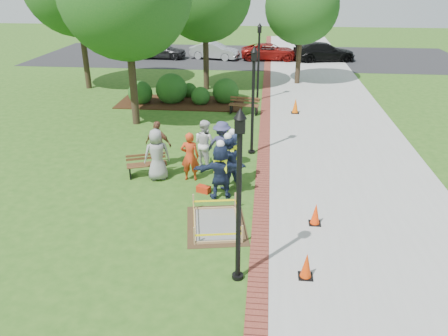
# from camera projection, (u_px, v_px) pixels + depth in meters

# --- Properties ---
(ground) EXTENTS (100.00, 100.00, 0.00)m
(ground) POSITION_uv_depth(u_px,v_px,m) (204.00, 213.00, 13.41)
(ground) COLOR #285116
(ground) RESTS_ON ground
(sidewalk) EXTENTS (6.00, 60.00, 0.02)m
(sidewalk) POSITION_uv_depth(u_px,v_px,m) (330.00, 118.00, 22.02)
(sidewalk) COLOR #9E9E99
(sidewalk) RESTS_ON ground
(brick_edging) EXTENTS (0.50, 60.00, 0.03)m
(brick_edging) POSITION_uv_depth(u_px,v_px,m) (265.00, 116.00, 22.31)
(brick_edging) COLOR maroon
(brick_edging) RESTS_ON ground
(mulch_bed) EXTENTS (7.00, 3.00, 0.05)m
(mulch_bed) POSITION_uv_depth(u_px,v_px,m) (181.00, 103.00, 24.55)
(mulch_bed) COLOR #381E0F
(mulch_bed) RESTS_ON ground
(parking_lot) EXTENTS (36.00, 12.00, 0.01)m
(parking_lot) POSITION_uv_depth(u_px,v_px,m) (248.00, 56.00, 37.88)
(parking_lot) COLOR black
(parking_lot) RESTS_ON ground
(wet_concrete_pad) EXTENTS (2.08, 2.56, 0.55)m
(wet_concrete_pad) POSITION_uv_depth(u_px,v_px,m) (216.00, 218.00, 12.67)
(wet_concrete_pad) COLOR #47331E
(wet_concrete_pad) RESTS_ON ground
(bench_near) EXTENTS (1.50, 0.92, 0.77)m
(bench_near) POSITION_uv_depth(u_px,v_px,m) (147.00, 169.00, 15.78)
(bench_near) COLOR brown
(bench_near) RESTS_ON ground
(bench_far) EXTENTS (1.59, 0.73, 0.83)m
(bench_far) POSITION_uv_depth(u_px,v_px,m) (244.00, 109.00, 22.61)
(bench_far) COLOR brown
(bench_far) RESTS_ON ground
(cone_front) EXTENTS (0.35, 0.35, 0.70)m
(cone_front) POSITION_uv_depth(u_px,v_px,m) (306.00, 266.00, 10.46)
(cone_front) COLOR black
(cone_front) RESTS_ON ground
(cone_back) EXTENTS (0.35, 0.35, 0.69)m
(cone_back) POSITION_uv_depth(u_px,v_px,m) (316.00, 214.00, 12.68)
(cone_back) COLOR black
(cone_back) RESTS_ON ground
(cone_far) EXTENTS (0.40, 0.40, 0.80)m
(cone_far) POSITION_uv_depth(u_px,v_px,m) (295.00, 106.00, 22.62)
(cone_far) COLOR black
(cone_far) RESTS_ON ground
(toolbox) EXTENTS (0.50, 0.39, 0.22)m
(toolbox) POSITION_uv_depth(u_px,v_px,m) (203.00, 189.00, 14.63)
(toolbox) COLOR red
(toolbox) RESTS_ON ground
(lamp_near) EXTENTS (0.28, 0.28, 4.26)m
(lamp_near) POSITION_uv_depth(u_px,v_px,m) (239.00, 187.00, 9.56)
(lamp_near) COLOR black
(lamp_near) RESTS_ON ground
(lamp_mid) EXTENTS (0.28, 0.28, 4.26)m
(lamp_mid) POSITION_uv_depth(u_px,v_px,m) (253.00, 93.00, 16.81)
(lamp_mid) COLOR black
(lamp_mid) RESTS_ON ground
(lamp_far) EXTENTS (0.28, 0.28, 4.26)m
(lamp_far) POSITION_uv_depth(u_px,v_px,m) (259.00, 56.00, 24.06)
(lamp_far) COLOR black
(lamp_far) RESTS_ON ground
(tree_right) EXTENTS (4.57, 4.57, 7.06)m
(tree_right) POSITION_uv_depth(u_px,v_px,m) (302.00, 7.00, 26.87)
(tree_right) COLOR #3D2D1E
(tree_right) RESTS_ON ground
(shrub_a) EXTENTS (1.35, 1.35, 1.35)m
(shrub_a) POSITION_uv_depth(u_px,v_px,m) (141.00, 103.00, 24.54)
(shrub_a) COLOR #144717
(shrub_a) RESTS_ON ground
(shrub_b) EXTENTS (1.75, 1.75, 1.75)m
(shrub_b) POSITION_uv_depth(u_px,v_px,m) (172.00, 102.00, 24.74)
(shrub_b) COLOR #144717
(shrub_b) RESTS_ON ground
(shrub_c) EXTENTS (1.05, 1.05, 1.05)m
(shrub_c) POSITION_uv_depth(u_px,v_px,m) (201.00, 104.00, 24.35)
(shrub_c) COLOR #144717
(shrub_c) RESTS_ON ground
(shrub_d) EXTENTS (1.47, 1.47, 1.47)m
(shrub_d) POSITION_uv_depth(u_px,v_px,m) (226.00, 102.00, 24.69)
(shrub_d) COLOR #144717
(shrub_d) RESTS_ON ground
(shrub_e) EXTENTS (0.90, 0.90, 0.90)m
(shrub_e) POSITION_uv_depth(u_px,v_px,m) (189.00, 97.00, 25.73)
(shrub_e) COLOR #144717
(shrub_e) RESTS_ON ground
(casual_person_a) EXTENTS (0.69, 0.57, 1.86)m
(casual_person_a) POSITION_uv_depth(u_px,v_px,m) (157.00, 155.00, 15.24)
(casual_person_a) COLOR gray
(casual_person_a) RESTS_ON ground
(casual_person_b) EXTENTS (0.58, 0.39, 1.77)m
(casual_person_b) POSITION_uv_depth(u_px,v_px,m) (190.00, 157.00, 15.21)
(casual_person_b) COLOR red
(casual_person_b) RESTS_ON ground
(casual_person_c) EXTENTS (0.69, 0.65, 1.82)m
(casual_person_c) POSITION_uv_depth(u_px,v_px,m) (205.00, 143.00, 16.29)
(casual_person_c) COLOR silver
(casual_person_c) RESTS_ON ground
(casual_person_d) EXTENTS (0.64, 0.49, 1.78)m
(casual_person_d) POSITION_uv_depth(u_px,v_px,m) (158.00, 144.00, 16.26)
(casual_person_d) COLOR brown
(casual_person_d) RESTS_ON ground
(casual_person_e) EXTENTS (0.69, 0.58, 1.83)m
(casual_person_e) POSITION_uv_depth(u_px,v_px,m) (222.00, 145.00, 16.09)
(casual_person_e) COLOR #35365D
(casual_person_e) RESTS_ON ground
(hivis_worker_a) EXTENTS (0.67, 0.51, 2.00)m
(hivis_worker_a) POSITION_uv_depth(u_px,v_px,m) (221.00, 170.00, 13.95)
(hivis_worker_a) COLOR #182A3E
(hivis_worker_a) RESTS_ON ground
(hivis_worker_b) EXTENTS (0.70, 0.67, 2.01)m
(hivis_worker_b) POSITION_uv_depth(u_px,v_px,m) (232.00, 157.00, 14.90)
(hivis_worker_b) COLOR #1A2A43
(hivis_worker_b) RESTS_ON ground
(hivis_worker_c) EXTENTS (0.70, 0.60, 1.99)m
(hivis_worker_c) POSITION_uv_depth(u_px,v_px,m) (228.00, 161.00, 14.58)
(hivis_worker_c) COLOR #1C1F49
(hivis_worker_c) RESTS_ON ground
(parked_car_a) EXTENTS (2.28, 4.83, 1.54)m
(parked_car_a) POSITION_uv_depth(u_px,v_px,m) (162.00, 58.00, 36.99)
(parked_car_a) COLOR #262528
(parked_car_a) RESTS_ON ground
(parked_car_b) EXTENTS (2.97, 4.81, 1.46)m
(parked_car_b) POSITION_uv_depth(u_px,v_px,m) (215.00, 59.00, 36.76)
(parked_car_b) COLOR #BBBCC1
(parked_car_b) RESTS_ON ground
(parked_car_c) EXTENTS (2.02, 4.47, 1.44)m
(parked_car_c) POSITION_uv_depth(u_px,v_px,m) (270.00, 60.00, 36.44)
(parked_car_c) COLOR maroon
(parked_car_c) RESTS_ON ground
(parked_car_d) EXTENTS (3.11, 5.29, 1.61)m
(parked_car_d) POSITION_uv_depth(u_px,v_px,m) (323.00, 61.00, 35.97)
(parked_car_d) COLOR black
(parked_car_d) RESTS_ON ground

